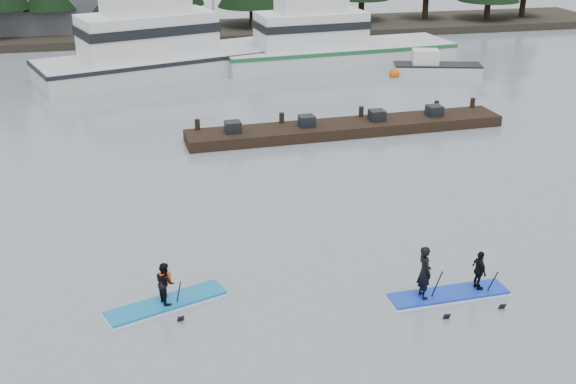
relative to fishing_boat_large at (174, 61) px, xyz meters
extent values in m
plane|color=gray|center=(2.17, -29.23, -0.76)|extent=(160.00, 160.00, 0.00)
cube|color=#2D281E|center=(2.17, 12.77, -0.46)|extent=(70.00, 8.00, 0.60)
cube|color=#4C4C51|center=(-11.83, 14.77, 1.74)|extent=(18.00, 6.00, 5.00)
cube|color=silver|center=(0.53, 0.17, -0.64)|extent=(18.40, 10.04, 2.37)
cube|color=white|center=(-1.50, -0.47, 1.82)|extent=(8.68, 5.79, 2.56)
cube|color=silver|center=(10.89, 0.74, -0.65)|extent=(15.87, 5.94, 2.22)
cube|color=white|center=(9.03, 0.56, 1.57)|extent=(7.26, 3.86, 2.22)
cube|color=silver|center=(16.17, -3.75, -0.45)|extent=(5.60, 2.95, 0.63)
cube|color=black|center=(7.08, -14.12, -0.51)|extent=(15.39, 2.76, 0.51)
sphere|color=#E2540B|center=(13.25, -3.91, -0.76)|extent=(0.64, 0.64, 0.64)
cube|color=#1272AE|center=(-2.33, -27.91, -0.70)|extent=(3.45, 1.91, 0.13)
imported|color=black|center=(-2.33, -27.91, -0.04)|extent=(0.62, 0.70, 1.20)
cube|color=#EF4314|center=(-2.33, -27.91, 0.11)|extent=(0.35, 0.29, 0.32)
cylinder|color=black|center=(-2.02, -28.04, -0.50)|extent=(0.21, 0.86, 1.47)
cube|color=#143AC4|center=(5.50, -29.17, -0.70)|extent=(3.48, 0.95, 0.12)
imported|color=black|center=(4.71, -29.20, 0.14)|extent=(0.39, 0.58, 1.55)
cylinder|color=black|center=(4.96, -29.41, -0.31)|extent=(0.13, 0.94, 1.60)
imported|color=black|center=(6.40, -29.13, -0.05)|extent=(0.31, 0.70, 1.18)
cylinder|color=black|center=(6.66, -29.34, -0.52)|extent=(0.12, 0.87, 1.46)
camera|label=1|loc=(-2.81, -45.49, 9.84)|focal=45.00mm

